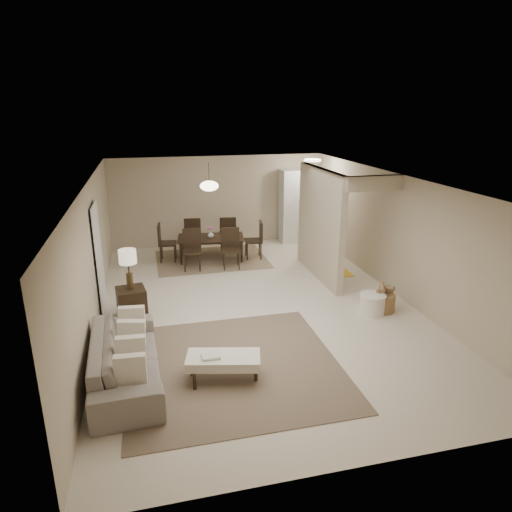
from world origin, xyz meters
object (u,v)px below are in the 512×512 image
object	(u,v)px
sofa	(126,359)
pantry_cabinet	(301,206)
dining_table	(211,249)
ottoman_bench	(223,361)
round_pouf	(372,304)
wicker_basket	(384,303)
side_table	(132,303)

from	to	relation	value
sofa	pantry_cabinet	bearing A→B (deg)	-39.49
sofa	dining_table	size ratio (longest dim) A/B	1.40
ottoman_bench	round_pouf	distance (m)	3.50
ottoman_bench	dining_table	xyz separation A→B (m)	(0.63, 5.49, -0.01)
wicker_basket	pantry_cabinet	bearing A→B (deg)	89.88
side_table	dining_table	world-z (taller)	dining_table
pantry_cabinet	dining_table	distance (m)	3.10
round_pouf	wicker_basket	bearing A→B (deg)	7.52
sofa	ottoman_bench	size ratio (longest dim) A/B	2.06
ottoman_bench	round_pouf	xyz separation A→B (m)	(3.15, 1.52, -0.11)
pantry_cabinet	sofa	bearing A→B (deg)	-127.33
ottoman_bench	wicker_basket	distance (m)	3.76
sofa	round_pouf	world-z (taller)	sofa
sofa	ottoman_bench	xyz separation A→B (m)	(1.37, -0.30, -0.04)
pantry_cabinet	side_table	distance (m)	6.34
sofa	dining_table	distance (m)	5.56
side_table	round_pouf	world-z (taller)	side_table
side_table	round_pouf	distance (m)	4.57
round_pouf	wicker_basket	world-z (taller)	round_pouf
ottoman_bench	wicker_basket	size ratio (longest dim) A/B	2.80
side_table	dining_table	distance (m)	3.59
dining_table	sofa	bearing A→B (deg)	-103.95
ottoman_bench	side_table	size ratio (longest dim) A/B	2.02
wicker_basket	round_pouf	bearing A→B (deg)	-172.48
wicker_basket	dining_table	bearing A→B (deg)	125.35
ottoman_bench	wicker_basket	bearing A→B (deg)	37.57
pantry_cabinet	side_table	xyz separation A→B (m)	(-4.75, -4.12, -0.77)
sofa	round_pouf	bearing A→B (deg)	-77.04
pantry_cabinet	sofa	size ratio (longest dim) A/B	0.89
ottoman_bench	side_table	distance (m)	2.80
ottoman_bench	wicker_basket	world-z (taller)	ottoman_bench
ottoman_bench	dining_table	world-z (taller)	dining_table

